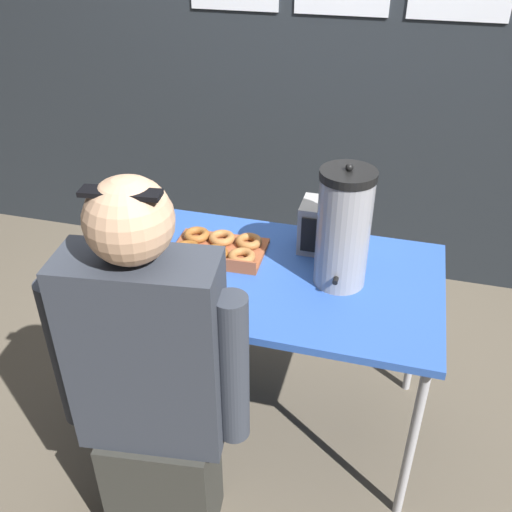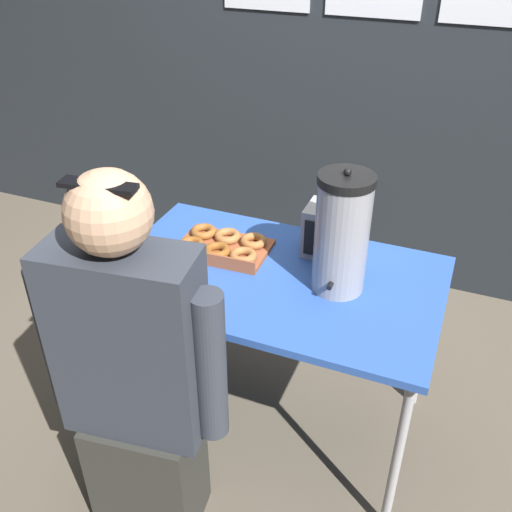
# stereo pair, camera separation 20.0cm
# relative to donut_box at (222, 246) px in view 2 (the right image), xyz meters

# --- Properties ---
(ground_plane) EXTENTS (12.00, 12.00, 0.00)m
(ground_plane) POSITION_rel_donut_box_xyz_m (0.24, -0.07, -0.75)
(ground_plane) COLOR brown
(back_wall) EXTENTS (6.00, 0.11, 2.66)m
(back_wall) POSITION_rel_donut_box_xyz_m (0.24, 1.21, 0.59)
(back_wall) COLOR #23282D
(back_wall) RESTS_ON ground
(folding_table) EXTENTS (1.17, 0.71, 0.73)m
(folding_table) POSITION_rel_donut_box_xyz_m (0.24, -0.07, -0.08)
(folding_table) COLOR #2D56B2
(folding_table) RESTS_ON ground
(donut_box) EXTENTS (0.35, 0.25, 0.05)m
(donut_box) POSITION_rel_donut_box_xyz_m (0.00, 0.00, 0.00)
(donut_box) COLOR brown
(donut_box) RESTS_ON folding_table
(coffee_urn) EXTENTS (0.18, 0.21, 0.44)m
(coffee_urn) POSITION_rel_donut_box_xyz_m (0.46, -0.06, 0.19)
(coffee_urn) COLOR #939399
(coffee_urn) RESTS_ON folding_table
(cell_phone) EXTENTS (0.08, 0.15, 0.01)m
(cell_phone) POSITION_rel_donut_box_xyz_m (-0.21, -0.28, -0.02)
(cell_phone) COLOR #2D334C
(cell_phone) RESTS_ON folding_table
(space_heater) EXTENTS (0.18, 0.15, 0.19)m
(space_heater) POSITION_rel_donut_box_xyz_m (0.37, 0.14, 0.07)
(space_heater) COLOR #9E9E9E
(space_heater) RESTS_ON folding_table
(person_seated) EXTENTS (0.57, 0.28, 1.32)m
(person_seated) POSITION_rel_donut_box_xyz_m (0.01, -0.64, -0.11)
(person_seated) COLOR #33332D
(person_seated) RESTS_ON ground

